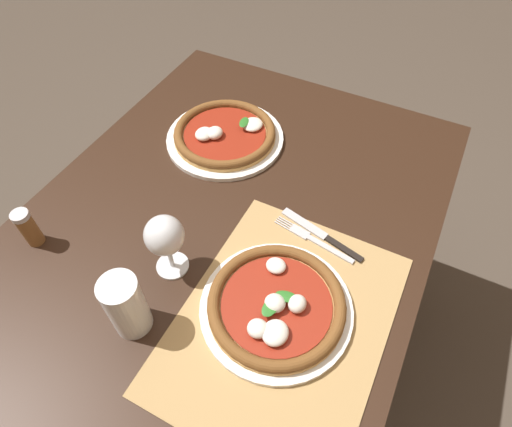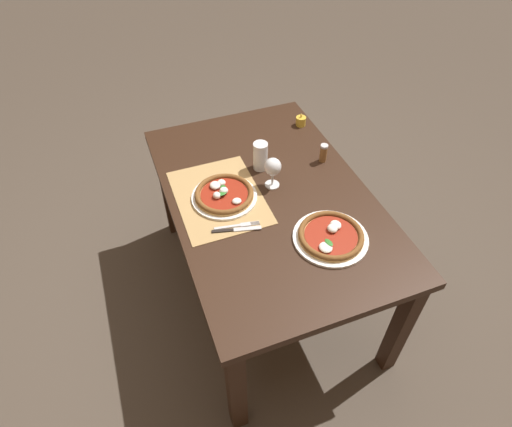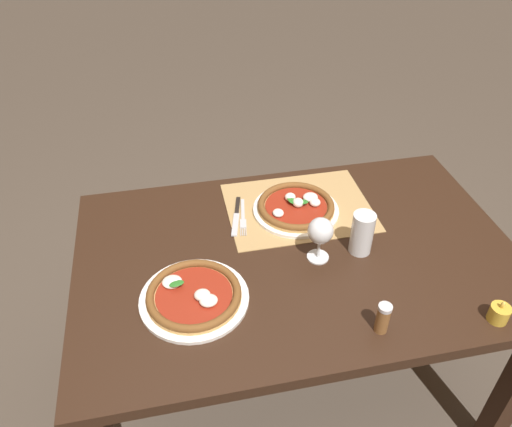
{
  "view_description": "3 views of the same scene",
  "coord_description": "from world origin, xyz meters",
  "px_view_note": "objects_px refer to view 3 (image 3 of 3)",
  "views": [
    {
      "loc": [
        -0.41,
        -0.34,
        1.52
      ],
      "look_at": [
        0.12,
        -0.07,
        0.79
      ],
      "focal_mm": 30.0,
      "sensor_mm": 36.0,
      "label": 1
    },
    {
      "loc": [
        1.35,
        -0.57,
        2.1
      ],
      "look_at": [
        0.17,
        -0.13,
        0.82
      ],
      "focal_mm": 30.0,
      "sensor_mm": 36.0,
      "label": 2
    },
    {
      "loc": [
        0.37,
        1.13,
        1.84
      ],
      "look_at": [
        0.11,
        -0.14,
        0.8
      ],
      "focal_mm": 35.0,
      "sensor_mm": 36.0,
      "label": 3
    }
  ],
  "objects_px": {
    "pizza_near": "(296,207)",
    "pepper_shaker": "(383,318)",
    "wine_glass": "(320,232)",
    "pint_glass": "(362,234)",
    "knife": "(236,216)",
    "fork": "(243,217)",
    "votive_candle": "(499,314)",
    "pizza_far": "(194,296)"
  },
  "relations": [
    {
      "from": "wine_glass",
      "to": "pint_glass",
      "type": "distance_m",
      "value": 0.15
    },
    {
      "from": "pizza_far",
      "to": "pint_glass",
      "type": "distance_m",
      "value": 0.56
    },
    {
      "from": "pint_glass",
      "to": "pizza_far",
      "type": "bearing_deg",
      "value": 10.9
    },
    {
      "from": "pint_glass",
      "to": "pepper_shaker",
      "type": "relative_size",
      "value": 1.49
    },
    {
      "from": "pizza_near",
      "to": "pint_glass",
      "type": "distance_m",
      "value": 0.28
    },
    {
      "from": "pint_glass",
      "to": "fork",
      "type": "relative_size",
      "value": 0.73
    },
    {
      "from": "pizza_near",
      "to": "votive_candle",
      "type": "height_order",
      "value": "votive_candle"
    },
    {
      "from": "knife",
      "to": "pepper_shaker",
      "type": "height_order",
      "value": "pepper_shaker"
    },
    {
      "from": "wine_glass",
      "to": "pint_glass",
      "type": "xyz_separation_m",
      "value": [
        -0.14,
        -0.01,
        -0.04
      ]
    },
    {
      "from": "wine_glass",
      "to": "pint_glass",
      "type": "bearing_deg",
      "value": -177.6
    },
    {
      "from": "pint_glass",
      "to": "knife",
      "type": "distance_m",
      "value": 0.44
    },
    {
      "from": "wine_glass",
      "to": "pepper_shaker",
      "type": "relative_size",
      "value": 1.6
    },
    {
      "from": "pint_glass",
      "to": "votive_candle",
      "type": "bearing_deg",
      "value": 128.16
    },
    {
      "from": "pizza_near",
      "to": "knife",
      "type": "xyz_separation_m",
      "value": [
        0.21,
        -0.01,
        -0.02
      ]
    },
    {
      "from": "wine_glass",
      "to": "pepper_shaker",
      "type": "distance_m",
      "value": 0.33
    },
    {
      "from": "fork",
      "to": "votive_candle",
      "type": "distance_m",
      "value": 0.85
    },
    {
      "from": "pint_glass",
      "to": "knife",
      "type": "height_order",
      "value": "pint_glass"
    },
    {
      "from": "pizza_far",
      "to": "knife",
      "type": "xyz_separation_m",
      "value": [
        -0.19,
        -0.35,
        -0.01
      ]
    },
    {
      "from": "pint_glass",
      "to": "pepper_shaker",
      "type": "distance_m",
      "value": 0.32
    },
    {
      "from": "pint_glass",
      "to": "pepper_shaker",
      "type": "bearing_deg",
      "value": 79.25
    },
    {
      "from": "fork",
      "to": "wine_glass",
      "type": "bearing_deg",
      "value": 129.08
    },
    {
      "from": "wine_glass",
      "to": "fork",
      "type": "xyz_separation_m",
      "value": [
        0.2,
        -0.24,
        -0.1
      ]
    },
    {
      "from": "pizza_near",
      "to": "pizza_far",
      "type": "height_order",
      "value": "pizza_near"
    },
    {
      "from": "wine_glass",
      "to": "pizza_far",
      "type": "bearing_deg",
      "value": 13.8
    },
    {
      "from": "pizza_near",
      "to": "knife",
      "type": "distance_m",
      "value": 0.21
    },
    {
      "from": "votive_candle",
      "to": "pepper_shaker",
      "type": "xyz_separation_m",
      "value": [
        0.33,
        -0.03,
        0.03
      ]
    },
    {
      "from": "votive_candle",
      "to": "knife",
      "type": "bearing_deg",
      "value": -43.21
    },
    {
      "from": "pint_glass",
      "to": "pizza_near",
      "type": "bearing_deg",
      "value": -57.87
    },
    {
      "from": "pint_glass",
      "to": "knife",
      "type": "bearing_deg",
      "value": -34.51
    },
    {
      "from": "pint_glass",
      "to": "fork",
      "type": "height_order",
      "value": "pint_glass"
    },
    {
      "from": "votive_candle",
      "to": "pizza_far",
      "type": "bearing_deg",
      "value": -16.46
    },
    {
      "from": "votive_candle",
      "to": "pepper_shaker",
      "type": "bearing_deg",
      "value": -5.5
    },
    {
      "from": "pizza_near",
      "to": "pepper_shaker",
      "type": "relative_size",
      "value": 3.13
    },
    {
      "from": "pepper_shaker",
      "to": "fork",
      "type": "bearing_deg",
      "value": -63.17
    },
    {
      "from": "pizza_far",
      "to": "pepper_shaker",
      "type": "height_order",
      "value": "pepper_shaker"
    },
    {
      "from": "wine_glass",
      "to": "votive_candle",
      "type": "relative_size",
      "value": 2.15
    },
    {
      "from": "pizza_far",
      "to": "pint_glass",
      "type": "bearing_deg",
      "value": -169.1
    },
    {
      "from": "pizza_near",
      "to": "votive_candle",
      "type": "bearing_deg",
      "value": 125.83
    },
    {
      "from": "pizza_near",
      "to": "pepper_shaker",
      "type": "bearing_deg",
      "value": 99.09
    },
    {
      "from": "fork",
      "to": "pepper_shaker",
      "type": "height_order",
      "value": "pepper_shaker"
    },
    {
      "from": "pizza_near",
      "to": "knife",
      "type": "bearing_deg",
      "value": -3.37
    },
    {
      "from": "wine_glass",
      "to": "votive_candle",
      "type": "distance_m",
      "value": 0.54
    }
  ]
}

